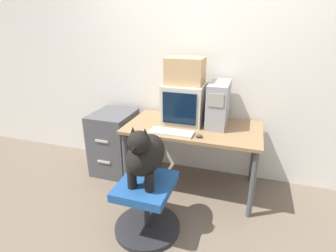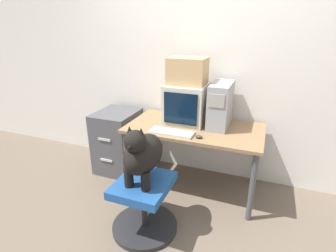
# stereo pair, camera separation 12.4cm
# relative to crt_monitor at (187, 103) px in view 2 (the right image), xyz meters

# --- Properties ---
(ground_plane) EXTENTS (12.00, 12.00, 0.00)m
(ground_plane) POSITION_rel_crt_monitor_xyz_m (0.12, -0.47, -0.90)
(ground_plane) COLOR #6B5B4C
(wall_back) EXTENTS (8.00, 0.05, 2.60)m
(wall_back) POSITION_rel_crt_monitor_xyz_m (0.12, 0.31, 0.40)
(wall_back) COLOR silver
(wall_back) RESTS_ON ground_plane
(desk) EXTENTS (1.34, 0.72, 0.71)m
(desk) POSITION_rel_crt_monitor_xyz_m (0.12, -0.11, -0.28)
(desk) COLOR olive
(desk) RESTS_ON ground_plane
(crt_monitor) EXTENTS (0.41, 0.41, 0.40)m
(crt_monitor) POSITION_rel_crt_monitor_xyz_m (0.00, 0.00, 0.00)
(crt_monitor) COLOR beige
(crt_monitor) RESTS_ON desk
(pc_tower) EXTENTS (0.19, 0.45, 0.43)m
(pc_tower) POSITION_rel_crt_monitor_xyz_m (0.35, 0.02, 0.02)
(pc_tower) COLOR #99999E
(pc_tower) RESTS_ON desk
(keyboard) EXTENTS (0.41, 0.15, 0.03)m
(keyboard) POSITION_rel_crt_monitor_xyz_m (-0.03, -0.36, -0.18)
(keyboard) COLOR beige
(keyboard) RESTS_ON desk
(computer_mouse) EXTENTS (0.07, 0.04, 0.03)m
(computer_mouse) POSITION_rel_crt_monitor_xyz_m (0.24, -0.37, -0.18)
(computer_mouse) COLOR #333333
(computer_mouse) RESTS_ON desk
(office_chair) EXTENTS (0.56, 0.56, 0.48)m
(office_chair) POSITION_rel_crt_monitor_xyz_m (-0.09, -0.86, -0.66)
(office_chair) COLOR #262628
(office_chair) RESTS_ON ground_plane
(dog) EXTENTS (0.26, 0.47, 0.51)m
(dog) POSITION_rel_crt_monitor_xyz_m (-0.09, -0.86, -0.17)
(dog) COLOR black
(dog) RESTS_ON office_chair
(filing_cabinet) EXTENTS (0.44, 0.53, 0.72)m
(filing_cabinet) POSITION_rel_crt_monitor_xyz_m (-0.83, -0.04, -0.54)
(filing_cabinet) COLOR #4C4C51
(filing_cabinet) RESTS_ON ground_plane
(cardboard_box) EXTENTS (0.37, 0.27, 0.26)m
(cardboard_box) POSITION_rel_crt_monitor_xyz_m (0.00, 0.00, 0.33)
(cardboard_box) COLOR tan
(cardboard_box) RESTS_ON crt_monitor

